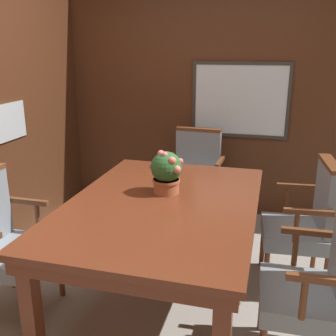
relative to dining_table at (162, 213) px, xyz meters
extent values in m
plane|color=#A39E93|center=(0.00, -0.07, -0.68)|extent=(14.00, 14.00, 0.00)
cube|color=#4C2816|center=(0.00, 1.76, 0.55)|extent=(7.20, 0.06, 2.45)
cube|color=white|center=(0.36, 1.72, 0.59)|extent=(0.94, 0.01, 0.72)
cube|color=#38332D|center=(0.36, 1.72, 0.97)|extent=(1.01, 0.02, 0.04)
cube|color=#38332D|center=(0.36, 1.72, 0.22)|extent=(1.01, 0.02, 0.03)
cube|color=#38332D|center=(-0.13, 1.72, 0.59)|extent=(0.04, 0.02, 0.72)
cube|color=#38332D|center=(0.84, 1.72, 0.59)|extent=(0.03, 0.02, 0.72)
cube|color=maroon|center=(-0.54, -0.83, -0.32)|extent=(0.09, 0.09, 0.72)
cube|color=maroon|center=(-0.54, 0.83, -0.32)|extent=(0.09, 0.09, 0.72)
cube|color=maroon|center=(0.54, 0.83, -0.32)|extent=(0.09, 0.09, 0.72)
cube|color=maroon|center=(0.00, 0.00, 0.00)|extent=(1.24, 1.81, 0.09)
cube|color=maroon|center=(0.00, 0.00, 0.07)|extent=(1.30, 1.87, 0.04)
cylinder|color=brown|center=(-0.26, 1.03, -0.49)|extent=(0.04, 0.04, 0.38)
cylinder|color=brown|center=(0.18, 1.00, -0.49)|extent=(0.04, 0.04, 0.38)
cylinder|color=brown|center=(-0.24, 1.45, -0.49)|extent=(0.04, 0.04, 0.38)
cylinder|color=brown|center=(0.21, 1.42, -0.49)|extent=(0.04, 0.04, 0.38)
cube|color=gray|center=(-0.03, 1.23, -0.25)|extent=(0.53, 0.51, 0.11)
cube|color=gray|center=(-0.02, 1.43, 0.06)|extent=(0.47, 0.11, 0.50)
cube|color=brown|center=(-0.02, 1.43, 0.32)|extent=(0.47, 0.11, 0.03)
cylinder|color=brown|center=(-0.29, 1.20, -0.07)|extent=(0.04, 0.04, 0.24)
cube|color=brown|center=(-0.29, 1.28, 0.05)|extent=(0.05, 0.34, 0.04)
cylinder|color=brown|center=(0.23, 1.18, -0.07)|extent=(0.04, 0.04, 0.24)
cube|color=brown|center=(0.23, 1.25, 0.05)|extent=(0.05, 0.34, 0.04)
cylinder|color=brown|center=(-0.74, -0.64, -0.49)|extent=(0.04, 0.04, 0.38)
cylinder|color=brown|center=(-0.74, -0.19, -0.49)|extent=(0.04, 0.04, 0.38)
cylinder|color=brown|center=(-1.16, -0.19, -0.49)|extent=(0.04, 0.04, 0.38)
cube|color=gray|center=(-0.95, -0.41, -0.25)|extent=(0.48, 0.51, 0.11)
cylinder|color=brown|center=(-0.91, -0.15, -0.07)|extent=(0.04, 0.04, 0.24)
cube|color=brown|center=(-0.98, -0.15, 0.05)|extent=(0.34, 0.04, 0.04)
cylinder|color=brown|center=(0.73, -0.19, -0.49)|extent=(0.04, 0.04, 0.38)
cylinder|color=brown|center=(1.15, -0.17, -0.49)|extent=(0.04, 0.04, 0.38)
cube|color=gray|center=(0.95, -0.41, -0.25)|extent=(0.50, 0.52, 0.11)
cylinder|color=brown|center=(0.90, -0.15, -0.07)|extent=(0.04, 0.04, 0.24)
cube|color=brown|center=(0.97, -0.14, 0.05)|extent=(0.34, 0.05, 0.04)
cylinder|color=brown|center=(0.92, -0.67, -0.07)|extent=(0.04, 0.04, 0.24)
cube|color=brown|center=(0.99, -0.67, 0.05)|extent=(0.34, 0.05, 0.04)
cylinder|color=brown|center=(0.70, 0.64, -0.49)|extent=(0.04, 0.04, 0.38)
cylinder|color=brown|center=(0.74, 0.20, -0.49)|extent=(0.04, 0.04, 0.38)
cylinder|color=brown|center=(1.12, 0.68, -0.49)|extent=(0.04, 0.04, 0.38)
cylinder|color=brown|center=(1.16, 0.24, -0.49)|extent=(0.04, 0.04, 0.38)
cube|color=gray|center=(0.93, 0.44, -0.25)|extent=(0.52, 0.55, 0.11)
cube|color=gray|center=(1.13, 0.46, 0.06)|extent=(0.12, 0.47, 0.50)
cube|color=brown|center=(1.13, 0.46, 0.32)|extent=(0.13, 0.47, 0.03)
cylinder|color=brown|center=(0.87, 0.70, -0.07)|extent=(0.04, 0.04, 0.24)
cube|color=brown|center=(0.94, 0.70, 0.05)|extent=(0.34, 0.07, 0.04)
cylinder|color=brown|center=(0.92, 0.17, -0.07)|extent=(0.04, 0.04, 0.24)
cube|color=brown|center=(0.99, 0.18, 0.05)|extent=(0.34, 0.07, 0.04)
cylinder|color=#B2603D|center=(-0.02, 0.17, 0.14)|extent=(0.19, 0.19, 0.11)
cylinder|color=#B2603D|center=(-0.02, 0.17, 0.19)|extent=(0.20, 0.20, 0.02)
sphere|color=#2D602D|center=(-0.02, 0.17, 0.29)|extent=(0.23, 0.23, 0.23)
sphere|color=#E17E79|center=(-0.10, 0.25, 0.28)|extent=(0.04, 0.04, 0.04)
sphere|color=#F1697D|center=(-0.13, 0.17, 0.29)|extent=(0.05, 0.05, 0.05)
sphere|color=#E67B73|center=(-0.06, 0.16, 0.39)|extent=(0.05, 0.05, 0.05)
sphere|color=#F16D6E|center=(-0.01, 0.26, 0.36)|extent=(0.04, 0.04, 0.04)
sphere|color=#E87963|center=(0.04, 0.12, 0.36)|extent=(0.06, 0.06, 0.06)
sphere|color=#F67776|center=(0.04, 0.12, 0.36)|extent=(0.05, 0.05, 0.05)
sphere|color=#F1707D|center=(-0.02, 0.14, 0.39)|extent=(0.05, 0.05, 0.05)
sphere|color=#E46669|center=(0.08, 0.21, 0.33)|extent=(0.05, 0.05, 0.05)
sphere|color=#F77E6D|center=(0.07, 0.12, 0.29)|extent=(0.06, 0.06, 0.06)
camera|label=1|loc=(0.71, -2.46, 1.13)|focal=42.00mm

